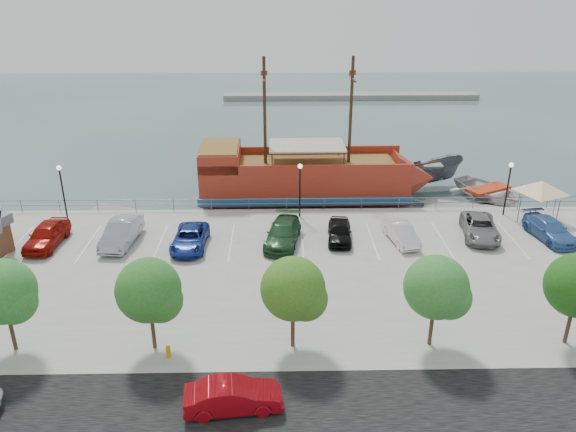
{
  "coord_description": "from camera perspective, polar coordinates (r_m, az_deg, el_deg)",
  "views": [
    {
      "loc": [
        -1.71,
        -33.53,
        17.56
      ],
      "look_at": [
        -1.0,
        2.0,
        2.0
      ],
      "focal_mm": 35.0,
      "sensor_mm": 36.0,
      "label": 1
    }
  ],
  "objects": [
    {
      "name": "ground",
      "position": [
        38.36,
        1.56,
        -5.3
      ],
      "size": [
        160.0,
        160.0,
        0.0
      ],
      "primitive_type": "plane",
      "color": "#344D4D"
    },
    {
      "name": "sidewalk",
      "position": [
        29.4,
        2.48,
        -13.02
      ],
      "size": [
        100.0,
        4.0,
        0.05
      ],
      "primitive_type": "cube",
      "color": "gray",
      "rests_on": "land_slab"
    },
    {
      "name": "seawall_railing",
      "position": [
        44.74,
        1.13,
        1.26
      ],
      "size": [
        50.0,
        0.06,
        1.0
      ],
      "color": "slate",
      "rests_on": "land_slab"
    },
    {
      "name": "far_shore",
      "position": [
        91.13,
        6.4,
        12.01
      ],
      "size": [
        40.0,
        3.0,
        0.8
      ],
      "primitive_type": "cube",
      "color": "gray",
      "rests_on": "ground"
    },
    {
      "name": "pirate_ship",
      "position": [
        48.5,
        3.37,
        3.85
      ],
      "size": [
        20.61,
        6.0,
        12.96
      ],
      "rotation": [
        0.0,
        0.0,
        0.01
      ],
      "color": "maroon",
      "rests_on": "ground"
    },
    {
      "name": "patrol_boat",
      "position": [
        53.78,
        14.33,
        4.1
      ],
      "size": [
        6.85,
        4.31,
        2.48
      ],
      "primitive_type": "imported",
      "rotation": [
        0.0,
        0.0,
        1.89
      ],
      "color": "#464A4E",
      "rests_on": "ground"
    },
    {
      "name": "speedboat",
      "position": [
        52.22,
        19.62,
        2.21
      ],
      "size": [
        7.3,
        8.1,
        1.38
      ],
      "primitive_type": "imported",
      "rotation": [
        0.0,
        0.0,
        0.48
      ],
      "color": "silver",
      "rests_on": "ground"
    },
    {
      "name": "dock_west",
      "position": [
        48.19,
        -16.19,
        0.23
      ],
      "size": [
        6.36,
        4.03,
        0.35
      ],
      "primitive_type": "cube",
      "rotation": [
        0.0,
        0.0,
        -0.4
      ],
      "color": "gray",
      "rests_on": "ground"
    },
    {
      "name": "dock_mid",
      "position": [
        47.26,
        9.11,
        0.44
      ],
      "size": [
        6.44,
        3.55,
        0.35
      ],
      "primitive_type": "cube",
      "rotation": [
        0.0,
        0.0,
        0.31
      ],
      "color": "#70655C",
      "rests_on": "ground"
    },
    {
      "name": "dock_east",
      "position": [
        49.25,
        18.19,
        0.55
      ],
      "size": [
        8.12,
        4.62,
        0.45
      ],
      "primitive_type": "cube",
      "rotation": [
        0.0,
        0.0,
        -0.33
      ],
      "color": "gray",
      "rests_on": "ground"
    },
    {
      "name": "canopy_tent",
      "position": [
        46.33,
        24.43,
        3.27
      ],
      "size": [
        5.55,
        5.55,
        3.55
      ],
      "rotation": [
        0.0,
        0.0,
        -0.38
      ],
      "color": "slate",
      "rests_on": "land_slab"
    },
    {
      "name": "street_sedan",
      "position": [
        25.56,
        -5.6,
        -17.75
      ],
      "size": [
        4.4,
        1.96,
        1.4
      ],
      "primitive_type": "imported",
      "rotation": [
        0.0,
        0.0,
        1.68
      ],
      "color": "#9F0911",
      "rests_on": "street"
    },
    {
      "name": "fire_hydrant",
      "position": [
        29.01,
        -12.06,
        -13.28
      ],
      "size": [
        0.24,
        0.24,
        0.7
      ],
      "rotation": [
        0.0,
        0.0,
        -0.22
      ],
      "color": "#CA8E09",
      "rests_on": "sidewalk"
    },
    {
      "name": "lamp_post_left",
      "position": [
        45.62,
        -22.03,
        3.18
      ],
      "size": [
        0.36,
        0.36,
        4.28
      ],
      "color": "black",
      "rests_on": "land_slab"
    },
    {
      "name": "lamp_post_mid",
      "position": [
        42.65,
        1.22,
        3.59
      ],
      "size": [
        0.36,
        0.36,
        4.28
      ],
      "color": "black",
      "rests_on": "land_slab"
    },
    {
      "name": "lamp_post_right",
      "position": [
        46.15,
        21.53,
        3.48
      ],
      "size": [
        0.36,
        0.36,
        4.28
      ],
      "color": "black",
      "rests_on": "land_slab"
    },
    {
      "name": "tree_b",
      "position": [
        30.44,
        -26.78,
        -7.1
      ],
      "size": [
        3.3,
        3.2,
        5.0
      ],
      "color": "#473321",
      "rests_on": "sidewalk"
    },
    {
      "name": "tree_c",
      "position": [
        28.13,
        -13.71,
        -7.57
      ],
      "size": [
        3.3,
        3.2,
        5.0
      ],
      "color": "#473321",
      "rests_on": "sidewalk"
    },
    {
      "name": "tree_d",
      "position": [
        27.47,
        0.82,
        -7.64
      ],
      "size": [
        3.3,
        3.2,
        5.0
      ],
      "color": "#473321",
      "rests_on": "sidewalk"
    },
    {
      "name": "tree_e",
      "position": [
        28.56,
        15.12,
        -7.23
      ],
      "size": [
        3.3,
        3.2,
        5.0
      ],
      "color": "#473321",
      "rests_on": "sidewalk"
    },
    {
      "name": "parked_car_a",
      "position": [
        42.29,
        -23.32,
        -1.76
      ],
      "size": [
        2.2,
        4.84,
        1.61
      ],
      "primitive_type": "imported",
      "rotation": [
        0.0,
        0.0,
        -0.06
      ],
      "color": "#8D0D07",
      "rests_on": "land_slab"
    },
    {
      "name": "parked_car_b",
      "position": [
        40.81,
        -16.58,
        -1.62
      ],
      "size": [
        2.19,
        5.12,
        1.64
      ],
      "primitive_type": "imported",
      "rotation": [
        0.0,
        0.0,
        -0.09
      ],
      "color": "#9095A3",
      "rests_on": "land_slab"
    },
    {
      "name": "parked_car_c",
      "position": [
        39.22,
        -9.94,
        -2.25
      ],
      "size": [
        2.34,
        4.85,
        1.33
      ],
      "primitive_type": "imported",
      "rotation": [
        0.0,
        0.0,
        -0.03
      ],
      "color": "navy",
      "rests_on": "land_slab"
    },
    {
      "name": "parked_car_d",
      "position": [
        39.14,
        -0.51,
        -1.78
      ],
      "size": [
        2.99,
        5.51,
        1.52
      ],
      "primitive_type": "imported",
      "rotation": [
        0.0,
        0.0,
        -0.17
      ],
      "color": "#1D4222",
      "rests_on": "land_slab"
    },
    {
      "name": "parked_car_e",
      "position": [
        39.79,
        5.27,
        -1.54
      ],
      "size": [
        1.99,
        4.22,
        1.4
      ],
      "primitive_type": "imported",
      "rotation": [
        0.0,
        0.0,
        -0.08
      ],
      "color": "black",
      "rests_on": "land_slab"
    },
    {
      "name": "parked_car_f",
      "position": [
        40.2,
        11.44,
        -1.7
      ],
      "size": [
        2.16,
        4.28,
        1.35
      ],
      "primitive_type": "imported",
      "rotation": [
        0.0,
        0.0,
        0.19
      ],
      "color": "white",
      "rests_on": "land_slab"
    },
    {
      "name": "parked_car_g",
      "position": [
        42.46,
        18.93,
        -1.11
      ],
      "size": [
        3.16,
        5.38,
        1.41
      ],
      "primitive_type": "imported",
      "rotation": [
        0.0,
        0.0,
        -0.17
      ],
      "color": "slate",
      "rests_on": "land_slab"
    },
    {
      "name": "parked_car_h",
      "position": [
        43.99,
        25.05,
        -1.25
      ],
      "size": [
        2.75,
        5.11,
        1.41
      ],
      "primitive_type": "imported",
      "rotation": [
        0.0,
        0.0,
        0.17
      ],
      "color": "#3963A4",
      "rests_on": "land_slab"
    }
  ]
}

